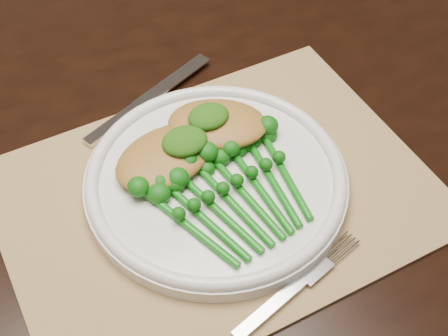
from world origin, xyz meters
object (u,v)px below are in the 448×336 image
broccolini_bundle (241,201)px  chicken_fillet_left (165,157)px  dinner_plate (216,179)px  placemat (217,195)px  dining_table (153,271)px

broccolini_bundle → chicken_fillet_left: bearing=110.4°
dinner_plate → broccolini_bundle: bearing=-82.7°
dinner_plate → broccolini_bundle: 0.05m
broccolini_bundle → placemat: bearing=98.1°
chicken_fillet_left → placemat: bearing=-68.0°
dining_table → chicken_fillet_left: size_ratio=13.63×
dining_table → placemat: size_ratio=3.53×
placemat → broccolini_bundle: bearing=-74.0°
placemat → chicken_fillet_left: (-0.04, 0.05, 0.03)m
dining_table → placemat: (0.04, -0.17, 0.37)m
placemat → dinner_plate: bearing=68.6°
dining_table → dinner_plate: dinner_plate is taller
placemat → broccolini_bundle: 0.04m
placemat → chicken_fillet_left: chicken_fillet_left is taller
dinner_plate → broccolini_bundle: broccolini_bundle is taller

